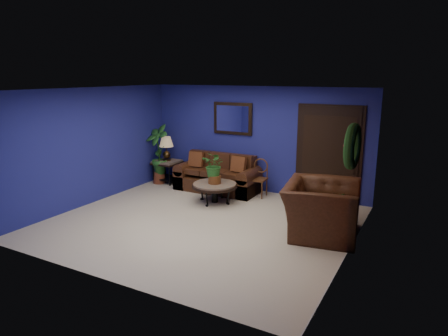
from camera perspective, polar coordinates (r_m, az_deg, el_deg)
The scene contains 18 objects.
floor at distance 7.73m, azimuth -3.26°, elevation -7.74°, with size 5.50×5.50×0.00m, color beige.
wall_back at distance 9.55m, azimuth 4.55°, elevation 4.09°, with size 5.50×0.04×2.50m, color navy.
wall_left at distance 9.10m, azimuth -18.29°, elevation 3.00°, with size 0.04×5.00×2.50m, color navy.
wall_right_brick at distance 6.40m, azimuth 18.05°, elevation -1.13°, with size 0.04×5.00×2.50m, color brown.
ceiling at distance 7.22m, azimuth -3.53°, elevation 11.12°, with size 5.50×5.00×0.02m, color silver.
crown_molding at distance 6.23m, azimuth 18.56°, elevation 9.47°, with size 0.03×5.00×0.14m, color white.
wall_mirror at distance 9.71m, azimuth 1.24°, elevation 7.08°, with size 1.02×0.06×0.77m, color #412D16.
closet_door at distance 9.00m, azimuth 14.68°, elevation 1.84°, with size 1.44×0.06×2.18m, color black.
wreath at distance 6.36m, azimuth 17.90°, elevation 2.95°, with size 0.72×0.72×0.16m, color black.
sofa at distance 9.72m, azimuth -0.77°, elevation -1.46°, with size 2.01×0.87×0.90m.
coffee_table at distance 8.78m, azimuth -1.35°, elevation -2.56°, with size 1.00×1.00×0.43m.
end_table at distance 10.47m, azimuth -8.13°, elevation 0.32°, with size 0.64×0.64×0.58m.
table_lamp at distance 10.36m, azimuth -8.23°, elevation 3.17°, with size 0.36×0.36×0.60m.
side_chair at distance 9.25m, azimuth 5.04°, elevation -1.02°, with size 0.39×0.39×0.87m.
armchair at distance 7.24m, azimuth 13.73°, elevation -5.70°, with size 1.42×1.24×0.92m, color #442213.
coffee_plant at distance 8.67m, azimuth -1.37°, elevation 0.23°, with size 0.55×0.49×0.70m.
floor_plant at distance 7.43m, azimuth 15.62°, elevation -6.06°, with size 0.39×0.35×0.74m.
tall_plant at distance 10.36m, azimuth -9.35°, elevation 2.32°, with size 0.78×0.64×1.53m.
Camera 1 is at (3.81, -6.12, 2.77)m, focal length 32.00 mm.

